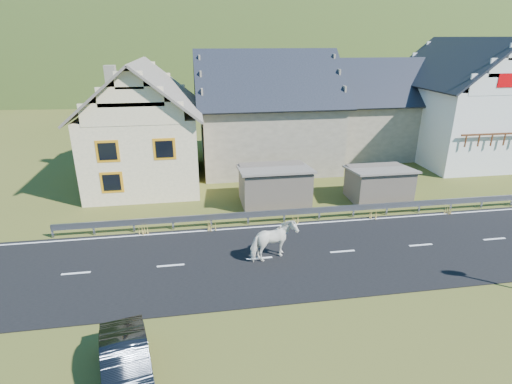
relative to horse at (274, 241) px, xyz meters
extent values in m
plane|color=#404916|center=(3.37, 0.13, -0.95)|extent=(160.00, 160.00, 0.00)
cube|color=black|center=(3.37, 0.13, -0.93)|extent=(60.00, 7.00, 0.04)
cube|color=silver|center=(3.37, 0.13, -0.90)|extent=(60.00, 6.60, 0.01)
cube|color=#93969B|center=(3.37, 3.81, -0.37)|extent=(28.00, 0.08, 0.34)
cube|color=#93969B|center=(-10.63, 3.83, -0.60)|extent=(0.10, 0.06, 0.70)
cube|color=#93969B|center=(-8.63, 3.83, -0.60)|extent=(0.10, 0.06, 0.70)
cube|color=#93969B|center=(-6.63, 3.83, -0.60)|extent=(0.10, 0.06, 0.70)
cube|color=#93969B|center=(-4.63, 3.83, -0.60)|extent=(0.10, 0.06, 0.70)
cube|color=#93969B|center=(-2.63, 3.83, -0.60)|extent=(0.10, 0.06, 0.70)
cube|color=#93969B|center=(-0.63, 3.83, -0.60)|extent=(0.10, 0.06, 0.70)
cube|color=#93969B|center=(1.37, 3.83, -0.60)|extent=(0.10, 0.06, 0.70)
cube|color=#93969B|center=(3.37, 3.83, -0.60)|extent=(0.10, 0.06, 0.70)
cube|color=#93969B|center=(5.37, 3.83, -0.60)|extent=(0.10, 0.06, 0.70)
cube|color=#93969B|center=(7.37, 3.83, -0.60)|extent=(0.10, 0.06, 0.70)
cube|color=#93969B|center=(9.37, 3.83, -0.60)|extent=(0.10, 0.06, 0.70)
cube|color=#93969B|center=(11.37, 3.83, -0.60)|extent=(0.10, 0.06, 0.70)
cube|color=#93969B|center=(13.37, 3.83, -0.60)|extent=(0.10, 0.06, 0.70)
cube|color=#93969B|center=(15.37, 3.83, -0.60)|extent=(0.10, 0.06, 0.70)
cube|color=#695C4E|center=(1.37, 6.63, 0.15)|extent=(4.30, 3.30, 2.40)
cube|color=#695C4E|center=(7.87, 6.13, 0.05)|extent=(3.80, 2.90, 2.20)
cube|color=#FFE6B5|center=(-6.63, 12.13, 1.55)|extent=(7.00, 9.00, 5.00)
cube|color=orange|center=(-8.23, 7.63, 2.45)|extent=(1.30, 0.12, 1.30)
cube|color=orange|center=(-5.03, 7.63, 2.45)|extent=(1.30, 0.12, 1.30)
cube|color=orange|center=(-8.23, 7.63, 0.55)|extent=(1.30, 0.12, 1.30)
cube|color=gray|center=(-8.63, 13.63, 5.61)|extent=(0.70, 0.70, 2.40)
cube|color=gray|center=(2.37, 15.13, 1.55)|extent=(10.00, 9.00, 5.00)
cube|color=gray|center=(12.37, 17.13, 1.35)|extent=(9.00, 8.00, 4.60)
cube|color=silver|center=(18.37, 14.13, 2.05)|extent=(8.00, 10.00, 6.00)
cube|color=#582816|center=(18.37, 8.88, 2.25)|extent=(6.80, 0.12, 0.12)
ellipsoid|color=#2B3D17|center=(8.37, 180.13, -20.95)|extent=(440.00, 280.00, 260.00)
ellipsoid|color=black|center=(-51.63, 110.13, 5.05)|extent=(76.00, 50.00, 28.00)
imported|color=silver|center=(0.00, 0.00, 0.00)|extent=(1.71, 2.36, 1.81)
imported|color=black|center=(-5.58, -6.22, -0.31)|extent=(2.15, 4.05, 1.27)
camera|label=1|loc=(-3.27, -15.61, 8.56)|focal=28.00mm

